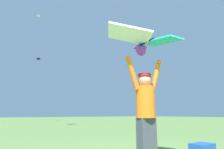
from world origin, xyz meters
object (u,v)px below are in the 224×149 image
object	(u,v)px
kite_flyer_person	(146,111)
held_stunt_kite	(145,41)
distant_kite_black_far_center	(38,59)
distant_kite_white_low_left	(38,16)

from	to	relation	value
kite_flyer_person	held_stunt_kite	xyz separation A→B (m)	(-0.01, -0.07, 1.30)
held_stunt_kite	distant_kite_black_far_center	bearing A→B (deg)	79.44
distant_kite_white_low_left	distant_kite_black_far_center	xyz separation A→B (m)	(-0.57, -4.76, -9.71)
distant_kite_white_low_left	distant_kite_black_far_center	size ratio (longest dim) A/B	1.02
held_stunt_kite	distant_kite_white_low_left	xyz separation A→B (m)	(5.94, 33.53, 17.03)
held_stunt_kite	distant_kite_black_far_center	xyz separation A→B (m)	(5.36, 28.77, 7.33)
distant_kite_black_far_center	distant_kite_white_low_left	bearing A→B (deg)	83.16
held_stunt_kite	distant_kite_black_far_center	size ratio (longest dim) A/B	2.27
kite_flyer_person	distant_kite_white_low_left	world-z (taller)	distant_kite_white_low_left
kite_flyer_person	distant_kite_black_far_center	size ratio (longest dim) A/B	2.61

